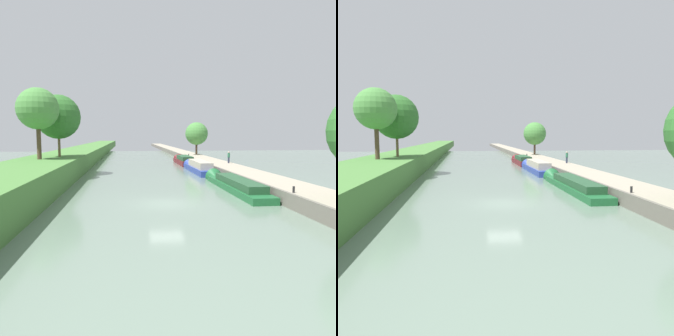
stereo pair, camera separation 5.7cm
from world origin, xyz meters
The scene contains 12 objects.
ground_plane centered at (0.00, 0.00, 0.00)m, with size 160.00×160.00×0.00m, color slate.
right_towpath centered at (10.32, 0.00, 0.51)m, with size 3.91×260.00×1.02m.
stone_quay centered at (8.24, 0.00, 0.53)m, with size 0.25×260.00×1.07m.
narrowboat_green centered at (6.94, 5.91, 0.47)m, with size 2.02×14.60×1.92m.
narrowboat_blue centered at (6.74, 20.48, 0.65)m, with size 1.99×12.66×2.18m.
narrowboat_maroon centered at (6.84, 33.00, 0.60)m, with size 2.19×11.19×2.14m.
tree_rightbank_midnear centered at (11.13, 42.48, 5.29)m, with size 4.58×4.58×6.58m.
tree_leftbank_downstream centered at (-12.36, 13.74, 7.81)m, with size 4.49×4.49×7.72m.
tree_leftbank_upstream centered at (-11.11, 18.14, 7.21)m, with size 5.36×5.36×7.52m.
person_walking centered at (11.51, 21.93, 1.89)m, with size 0.34×0.34×1.66m.
mooring_bollard_near centered at (8.66, -2.16, 1.24)m, with size 0.16×0.16×0.45m.
mooring_bollard_far centered at (8.66, 37.76, 1.24)m, with size 0.16×0.16×0.45m.
Camera 2 is at (-2.71, -23.62, 5.03)m, focal length 35.29 mm.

